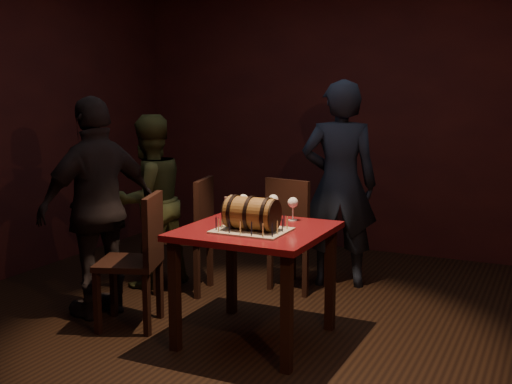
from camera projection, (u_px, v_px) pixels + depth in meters
room_shell at (258, 125)px, 4.16m from camera, size 5.04×5.04×2.80m
pub_table at (256, 245)px, 4.13m from camera, size 0.90×0.90×0.75m
cake_board at (252, 230)px, 4.02m from camera, size 0.45×0.35×0.01m
barrel_cake at (252, 213)px, 4.00m from camera, size 0.38×0.22×0.22m
birthday_candles at (252, 223)px, 4.01m from camera, size 0.40×0.30×0.09m
wine_glass_left at (243, 200)px, 4.45m from camera, size 0.07×0.07×0.16m
wine_glass_mid at (273, 201)px, 4.44m from camera, size 0.07×0.07×0.16m
wine_glass_right at (293, 204)px, 4.33m from camera, size 0.07×0.07×0.16m
pint_of_ale at (244, 210)px, 4.33m from camera, size 0.07×0.07×0.15m
menu_card at (234, 206)px, 4.54m from camera, size 0.10×0.05×0.13m
chair_back at (294, 228)px, 5.18m from camera, size 0.47×0.47×0.93m
chair_left_rear at (193, 229)px, 5.15m from camera, size 0.48×0.48×0.93m
chair_left_front at (140, 253)px, 4.38m from camera, size 0.51×0.51×0.93m
person_back at (339, 184)px, 5.29m from camera, size 0.72×0.59×1.71m
person_left_rear at (149, 201)px, 5.32m from camera, size 0.76×0.85×1.43m
person_left_front at (99, 207)px, 4.59m from camera, size 0.67×1.01×1.59m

